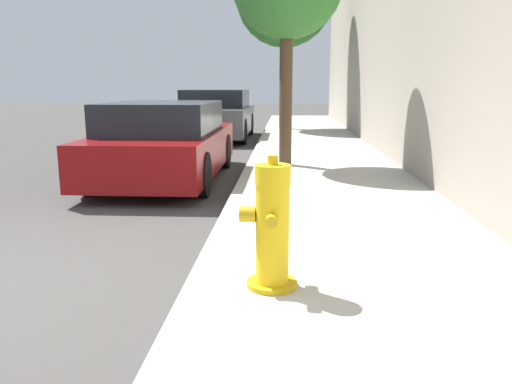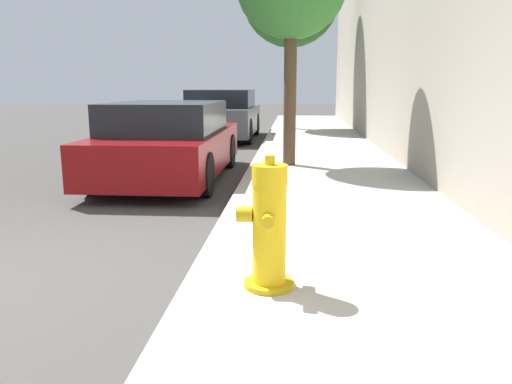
# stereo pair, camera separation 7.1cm
# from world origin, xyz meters

# --- Properties ---
(sidewalk_slab) EXTENTS (2.61, 40.00, 0.14)m
(sidewalk_slab) POSITION_xyz_m (2.96, 0.00, 0.07)
(sidewalk_slab) COLOR #B7B2A8
(sidewalk_slab) RESTS_ON ground_plane
(fire_hydrant) EXTENTS (0.39, 0.40, 0.89)m
(fire_hydrant) POSITION_xyz_m (2.25, -0.03, 0.55)
(fire_hydrant) COLOR #C39C11
(fire_hydrant) RESTS_ON sidewalk_slab
(parked_car_near) EXTENTS (1.72, 3.98, 1.23)m
(parked_car_near) POSITION_xyz_m (0.45, 4.51, 0.60)
(parked_car_near) COLOR maroon
(parked_car_near) RESTS_ON ground_plane
(parked_car_mid) EXTENTS (1.83, 4.06, 1.37)m
(parked_car_mid) POSITION_xyz_m (0.40, 10.75, 0.67)
(parked_car_mid) COLOR #4C5156
(parked_car_mid) RESTS_ON ground_plane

